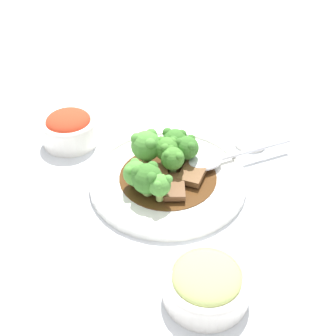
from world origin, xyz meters
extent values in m
plane|color=silver|center=(0.00, 0.00, 0.00)|extent=(4.00, 4.00, 0.00)
cylinder|color=white|center=(0.00, 0.00, 0.01)|extent=(0.27, 0.27, 0.01)
torus|color=white|center=(0.00, 0.00, 0.01)|extent=(0.27, 0.27, 0.01)
cylinder|color=#4C2D14|center=(0.00, 0.00, 0.01)|extent=(0.17, 0.17, 0.00)
cube|color=brown|center=(0.01, -0.03, 0.03)|extent=(0.04, 0.07, 0.02)
cube|color=brown|center=(0.03, 0.02, 0.02)|extent=(0.07, 0.05, 0.01)
cube|color=brown|center=(-0.01, 0.04, 0.02)|extent=(0.07, 0.05, 0.01)
cylinder|color=#7FA84C|center=(-0.06, 0.00, 0.02)|extent=(0.02, 0.02, 0.01)
sphere|color=#387028|center=(-0.06, 0.00, 0.05)|extent=(0.05, 0.05, 0.05)
sphere|color=#387028|center=(-0.04, 0.00, 0.06)|extent=(0.02, 0.02, 0.02)
sphere|color=#387028|center=(-0.07, 0.01, 0.06)|extent=(0.02, 0.02, 0.02)
sphere|color=#387028|center=(-0.07, -0.02, 0.06)|extent=(0.02, 0.02, 0.02)
cylinder|color=#7FA84C|center=(-0.03, -0.04, 0.03)|extent=(0.02, 0.02, 0.02)
sphere|color=#4C8E38|center=(-0.03, -0.04, 0.05)|extent=(0.05, 0.05, 0.05)
sphere|color=#4C8E38|center=(-0.01, -0.03, 0.07)|extent=(0.02, 0.02, 0.02)
sphere|color=#4C8E38|center=(-0.04, -0.04, 0.07)|extent=(0.02, 0.02, 0.02)
sphere|color=#4C8E38|center=(-0.02, -0.06, 0.07)|extent=(0.02, 0.02, 0.02)
cylinder|color=#8EB756|center=(-0.01, 0.01, 0.03)|extent=(0.01, 0.01, 0.02)
sphere|color=#427F2D|center=(-0.01, 0.01, 0.05)|extent=(0.04, 0.04, 0.04)
sphere|color=#427F2D|center=(0.00, 0.02, 0.06)|extent=(0.01, 0.01, 0.01)
sphere|color=#427F2D|center=(-0.02, 0.00, 0.06)|extent=(0.01, 0.01, 0.01)
sphere|color=#427F2D|center=(0.00, 0.00, 0.06)|extent=(0.01, 0.01, 0.01)
cylinder|color=#8EB756|center=(0.06, 0.00, 0.03)|extent=(0.01, 0.01, 0.02)
sphere|color=#4C8E38|center=(0.06, 0.00, 0.05)|extent=(0.04, 0.04, 0.04)
sphere|color=#4C8E38|center=(0.06, 0.01, 0.06)|extent=(0.01, 0.01, 0.01)
sphere|color=#4C8E38|center=(0.06, -0.01, 0.06)|extent=(0.01, 0.01, 0.01)
sphere|color=#4C8E38|center=(0.07, 0.00, 0.06)|extent=(0.01, 0.01, 0.01)
cylinder|color=#7FA84C|center=(0.05, -0.02, 0.03)|extent=(0.02, 0.02, 0.01)
sphere|color=#387028|center=(0.05, -0.02, 0.05)|extent=(0.05, 0.05, 0.05)
sphere|color=#387028|center=(0.04, -0.02, 0.06)|extent=(0.02, 0.02, 0.02)
sphere|color=#387028|center=(0.05, -0.04, 0.06)|extent=(0.02, 0.02, 0.02)
sphere|color=#387028|center=(0.06, -0.01, 0.06)|extent=(0.02, 0.02, 0.02)
cylinder|color=#7FA84C|center=(0.04, -0.05, 0.02)|extent=(0.01, 0.01, 0.01)
sphere|color=#4C8E38|center=(0.04, -0.05, 0.04)|extent=(0.04, 0.04, 0.04)
sphere|color=#4C8E38|center=(0.02, -0.05, 0.06)|extent=(0.02, 0.02, 0.02)
sphere|color=#4C8E38|center=(0.05, -0.05, 0.06)|extent=(0.02, 0.02, 0.02)
sphere|color=#4C8E38|center=(0.04, -0.03, 0.06)|extent=(0.02, 0.02, 0.02)
cylinder|color=#8EB756|center=(-0.03, -0.01, 0.03)|extent=(0.01, 0.01, 0.02)
sphere|color=#427F2D|center=(-0.03, -0.01, 0.05)|extent=(0.04, 0.04, 0.04)
sphere|color=#427F2D|center=(-0.03, -0.02, 0.06)|extent=(0.02, 0.02, 0.02)
sphere|color=#427F2D|center=(-0.01, -0.01, 0.06)|extent=(0.02, 0.02, 0.02)
sphere|color=#427F2D|center=(-0.03, 0.00, 0.06)|extent=(0.02, 0.02, 0.02)
cylinder|color=#7FA84C|center=(-0.04, 0.02, 0.03)|extent=(0.01, 0.01, 0.02)
sphere|color=#387028|center=(-0.04, 0.02, 0.05)|extent=(0.04, 0.04, 0.04)
sphere|color=#387028|center=(-0.04, 0.01, 0.06)|extent=(0.02, 0.02, 0.02)
sphere|color=#387028|center=(-0.03, 0.03, 0.06)|extent=(0.02, 0.02, 0.02)
sphere|color=#387028|center=(-0.05, 0.03, 0.06)|extent=(0.02, 0.02, 0.02)
ellipsoid|color=silver|center=(-0.04, 0.05, 0.03)|extent=(0.07, 0.08, 0.01)
cylinder|color=silver|center=(-0.10, 0.14, 0.02)|extent=(0.09, 0.12, 0.01)
cylinder|color=white|center=(-0.08, -0.21, 0.00)|extent=(0.06, 0.06, 0.01)
cylinder|color=white|center=(-0.08, -0.21, 0.02)|extent=(0.10, 0.10, 0.04)
torus|color=white|center=(-0.08, -0.21, 0.04)|extent=(0.10, 0.10, 0.01)
ellipsoid|color=red|center=(-0.08, -0.21, 0.05)|extent=(0.08, 0.08, 0.03)
cylinder|color=white|center=(0.21, 0.10, 0.00)|extent=(0.06, 0.06, 0.01)
cylinder|color=white|center=(0.21, 0.10, 0.02)|extent=(0.12, 0.12, 0.04)
torus|color=white|center=(0.21, 0.10, 0.04)|extent=(0.12, 0.12, 0.01)
ellipsoid|color=#A3B266|center=(0.21, 0.10, 0.04)|extent=(0.09, 0.09, 0.03)
cylinder|color=white|center=(-0.15, 0.13, 0.01)|extent=(0.06, 0.06, 0.01)
torus|color=white|center=(-0.15, 0.13, 0.01)|extent=(0.06, 0.06, 0.01)
camera|label=1|loc=(0.59, 0.13, 0.53)|focal=50.00mm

